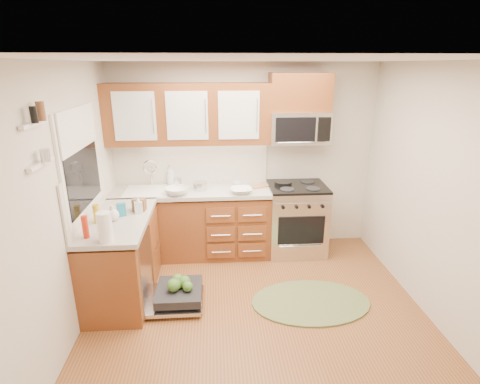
{
  "coord_description": "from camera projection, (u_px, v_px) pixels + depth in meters",
  "views": [
    {
      "loc": [
        -0.41,
        -3.2,
        2.46
      ],
      "look_at": [
        -0.12,
        0.85,
        1.08
      ],
      "focal_mm": 28.0,
      "sensor_mm": 36.0,
      "label": 1
    }
  ],
  "objects": [
    {
      "name": "paper_towel_roll",
      "position": [
        105.0,
        227.0,
        3.38
      ],
      "size": [
        0.17,
        0.17,
        0.28
      ],
      "primitive_type": "cylinder",
      "rotation": [
        0.0,
        0.0,
        0.35
      ],
      "color": "white",
      "rests_on": "countertop_left"
    },
    {
      "name": "blue_carton",
      "position": [
        121.0,
        210.0,
        3.98
      ],
      "size": [
        0.1,
        0.08,
        0.14
      ],
      "primitive_type": "cube",
      "rotation": [
        0.0,
        0.0,
        0.4
      ],
      "color": "teal",
      "rests_on": "countertop_left"
    },
    {
      "name": "upper_cabinets",
      "position": [
        188.0,
        114.0,
        4.67
      ],
      "size": [
        2.05,
        0.35,
        0.75
      ],
      "primitive_type": null,
      "color": "maroon",
      "rests_on": "ground"
    },
    {
      "name": "wall_right",
      "position": [
        443.0,
        199.0,
        3.55
      ],
      "size": [
        0.04,
        3.5,
        2.5
      ],
      "primitive_type": "cube",
      "color": "beige",
      "rests_on": "ground"
    },
    {
      "name": "floor",
      "position": [
        258.0,
        317.0,
        3.84
      ],
      "size": [
        3.5,
        3.5,
        0.0
      ],
      "primitive_type": "plane",
      "color": "brown",
      "rests_on": "ground"
    },
    {
      "name": "countertop_back",
      "position": [
        191.0,
        191.0,
        4.86
      ],
      "size": [
        2.07,
        0.64,
        0.05
      ],
      "primitive_type": "cube",
      "color": "#BAB3AA",
      "rests_on": "base_cabinet_back"
    },
    {
      "name": "base_cabinet_back",
      "position": [
        192.0,
        224.0,
        5.02
      ],
      "size": [
        2.05,
        0.6,
        0.85
      ],
      "primitive_type": "cube",
      "color": "maroon",
      "rests_on": "ground"
    },
    {
      "name": "mustard_bottle",
      "position": [
        96.0,
        214.0,
        3.8
      ],
      "size": [
        0.06,
        0.06,
        0.19
      ],
      "primitive_type": "cylinder",
      "rotation": [
        0.0,
        0.0,
        0.03
      ],
      "color": "gold",
      "rests_on": "countertop_left"
    },
    {
      "name": "window_blind",
      "position": [
        78.0,
        128.0,
        3.59
      ],
      "size": [
        0.02,
        0.96,
        0.4
      ],
      "primitive_type": "cube",
      "color": "white",
      "rests_on": "ground"
    },
    {
      "name": "backsplash_back",
      "position": [
        191.0,
        163.0,
        5.04
      ],
      "size": [
        2.05,
        0.02,
        0.57
      ],
      "primitive_type": "cube",
      "color": "beige",
      "rests_on": "ground"
    },
    {
      "name": "soap_bottle_c",
      "position": [
        112.0,
        213.0,
        3.86
      ],
      "size": [
        0.15,
        0.15,
        0.17
      ],
      "primitive_type": "imported",
      "rotation": [
        0.0,
        0.0,
        -0.12
      ],
      "color": "#999999",
      "rests_on": "countertop_left"
    },
    {
      "name": "bowl_a",
      "position": [
        241.0,
        191.0,
        4.71
      ],
      "size": [
        0.29,
        0.29,
        0.07
      ],
      "primitive_type": "imported",
      "rotation": [
        0.0,
        0.0,
        0.07
      ],
      "color": "#999999",
      "rests_on": "countertop_back"
    },
    {
      "name": "shelf_upper",
      "position": [
        34.0,
        124.0,
        2.73
      ],
      "size": [
        0.04,
        0.4,
        0.03
      ],
      "primitive_type": "cube",
      "color": "white",
      "rests_on": "ground"
    },
    {
      "name": "base_cabinet_left",
      "position": [
        122.0,
        260.0,
        4.1
      ],
      "size": [
        0.6,
        1.25,
        0.85
      ],
      "primitive_type": "cube",
      "color": "maroon",
      "rests_on": "ground"
    },
    {
      "name": "soap_bottle_a",
      "position": [
        171.0,
        174.0,
        5.02
      ],
      "size": [
        0.14,
        0.14,
        0.28
      ],
      "primitive_type": "imported",
      "rotation": [
        0.0,
        0.0,
        0.32
      ],
      "color": "#999999",
      "rests_on": "countertop_back"
    },
    {
      "name": "stock_pot",
      "position": [
        200.0,
        186.0,
        4.81
      ],
      "size": [
        0.23,
        0.23,
        0.11
      ],
      "primitive_type": "cylinder",
      "rotation": [
        0.0,
        0.0,
        0.39
      ],
      "color": "silver",
      "rests_on": "countertop_back"
    },
    {
      "name": "countertop_left",
      "position": [
        118.0,
        221.0,
        3.95
      ],
      "size": [
        0.64,
        1.27,
        0.05
      ],
      "primitive_type": "cube",
      "color": "#BAB3AA",
      "rests_on": "base_cabinet_left"
    },
    {
      "name": "range",
      "position": [
        296.0,
        219.0,
        5.08
      ],
      "size": [
        0.76,
        0.64,
        0.95
      ],
      "primitive_type": null,
      "color": "silver",
      "rests_on": "ground"
    },
    {
      "name": "microwave",
      "position": [
        299.0,
        127.0,
        4.8
      ],
      "size": [
        0.76,
        0.38,
        0.4
      ],
      "primitive_type": null,
      "color": "silver",
      "rests_on": "ground"
    },
    {
      "name": "sink",
      "position": [
        150.0,
        200.0,
        4.84
      ],
      "size": [
        0.62,
        0.5,
        0.26
      ],
      "primitive_type": null,
      "color": "white",
      "rests_on": "ground"
    },
    {
      "name": "wall_front",
      "position": [
        304.0,
        332.0,
        1.78
      ],
      "size": [
        3.5,
        0.04,
        2.5
      ],
      "primitive_type": "cube",
      "color": "beige",
      "rests_on": "ground"
    },
    {
      "name": "backsplash_left",
      "position": [
        86.0,
        193.0,
        3.83
      ],
      "size": [
        0.02,
        1.25,
        0.57
      ],
      "primitive_type": "cube",
      "color": "beige",
      "rests_on": "ground"
    },
    {
      "name": "skillet",
      "position": [
        283.0,
        183.0,
        4.96
      ],
      "size": [
        0.28,
        0.28,
        0.04
      ],
      "primitive_type": "cylinder",
      "rotation": [
        0.0,
        0.0,
        0.23
      ],
      "color": "black",
      "rests_on": "range"
    },
    {
      "name": "ceiling",
      "position": [
        263.0,
        60.0,
        3.03
      ],
      "size": [
        3.5,
        3.5,
        0.0
      ],
      "primitive_type": "plane",
      "rotation": [
        3.14,
        0.0,
        0.0
      ],
      "color": "white",
      "rests_on": "ground"
    },
    {
      "name": "wall_left",
      "position": [
        64.0,
        208.0,
        3.32
      ],
      "size": [
        0.04,
        3.5,
        2.5
      ],
      "primitive_type": "cube",
      "color": "beige",
      "rests_on": "ground"
    },
    {
      "name": "cutting_board",
      "position": [
        259.0,
        186.0,
        4.97
      ],
      "size": [
        0.29,
        0.25,
        0.02
      ],
      "primitive_type": "cube",
      "rotation": [
        0.0,
        0.0,
        0.43
      ],
      "color": "#A7754C",
      "rests_on": "countertop_back"
    },
    {
      "name": "soap_bottle_b",
      "position": [
        138.0,
        204.0,
        4.07
      ],
      "size": [
        0.11,
        0.11,
        0.19
      ],
      "primitive_type": "imported",
      "rotation": [
        0.0,
        0.0,
        0.24
      ],
      "color": "#999999",
      "rests_on": "countertop_left"
    },
    {
      "name": "canister",
      "position": [
        178.0,
        184.0,
        4.81
      ],
      "size": [
        0.11,
        0.11,
        0.16
      ],
      "primitive_type": "cylinder",
      "rotation": [
        0.0,
        0.0,
        -0.09
      ],
      "color": "silver",
      "rests_on": "countertop_back"
    },
    {
      "name": "cabinet_over_mw",
      "position": [
        300.0,
        92.0,
        4.68
      ],
      "size": [
        0.76,
        0.35,
        0.47
      ],
      "primitive_type": "cube",
      "color": "maroon",
      "rests_on": "ground"
    },
    {
      "name": "window",
      "position": [
        80.0,
        162.0,
        3.7
      ],
      "size": [
        0.03,
        1.05,
        1.05
      ],
      "primitive_type": null,
      "color": "white",
      "rests_on": "ground"
    },
    {
      "name": "rug",
      "position": [
        311.0,
        302.0,
        4.08
      ],
      "size": [
        1.51,
        1.25,
        0.02
      ],
      "primitive_type": null,
      "rotation": [
        0.0,
        0.0,
        -0.37
      ],
      "color": "#627241",
      "rests_on": "ground"
    },
    {
      "name": "dishwasher",
      "position": [
        176.0,
        295.0,
        4.03
      ],
      "size": [
        0.7,
        0.6,
        0.2
      ],
      "primitive_type": null,
      "color": "silver",
      "rests_on": "ground"
    },
    {
      "name": "shelf_lower",
      "position": [
        41.0,
        164.0,
        2.83
      ],
      "size": [
        0.04,
        0.4,
        0.03
      ],
      "primitive_type": "cube",
      "color": "white",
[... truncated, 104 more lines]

